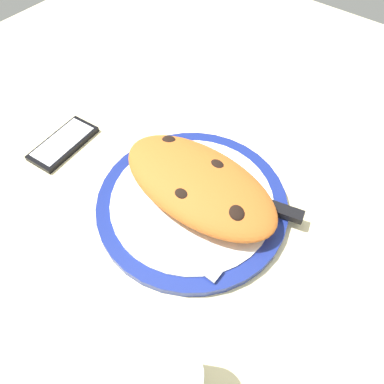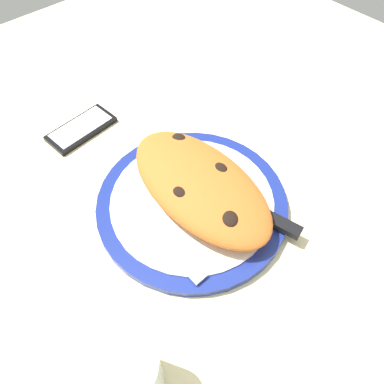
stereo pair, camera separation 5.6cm
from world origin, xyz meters
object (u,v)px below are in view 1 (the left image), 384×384
at_px(fork, 182,250).
at_px(knife, 254,202).
at_px(plate, 192,203).
at_px(water_glass, 173,384).
at_px(calzone, 199,184).
at_px(smartphone, 63,143).

bearing_deg(fork, knife, 75.06).
bearing_deg(plate, water_glass, -56.10).
distance_m(plate, water_glass, 0.27).
bearing_deg(water_glass, plate, 123.90).
bearing_deg(water_glass, calzone, 121.87).
height_order(plate, calzone, calzone).
bearing_deg(calzone, smartphone, -167.76).
xyz_separation_m(calzone, fork, (0.04, -0.10, -0.02)).
height_order(calzone, knife, calzone).
distance_m(fork, smartphone, 0.32).
relative_size(plate, calzone, 1.10).
distance_m(fork, knife, 0.14).
xyz_separation_m(smartphone, water_glass, (0.42, -0.18, 0.04)).
relative_size(plate, knife, 1.37).
relative_size(knife, water_glass, 2.24).
xyz_separation_m(calzone, water_glass, (0.15, -0.24, 0.00)).
height_order(fork, water_glass, water_glass).
relative_size(smartphone, water_glass, 1.33).
relative_size(fork, knife, 0.73).
height_order(smartphone, water_glass, water_glass).
bearing_deg(fork, water_glass, -53.73).
height_order(calzone, smartphone, calzone).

